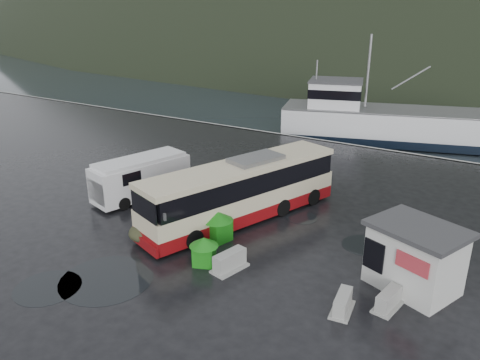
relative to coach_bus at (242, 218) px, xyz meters
The scene contains 14 objects.
ground 2.64m from the coach_bus, 118.00° to the right, with size 160.00×160.00×0.00m, color black.
harbor_water 107.68m from the coach_bus, 90.66° to the left, with size 300.00×180.00×0.02m, color black.
quay_edge 17.71m from the coach_bus, 94.01° to the left, with size 160.00×0.60×1.50m, color #999993.
coach_bus is the anchor object (origin of this frame).
white_van 6.97m from the coach_bus, behind, with size 2.14×6.21×2.60m, color silver, non-canonical shape.
waste_bin_left 5.26m from the coach_bus, 77.94° to the right, with size 0.98×0.98×1.36m, color #177715, non-canonical shape.
waste_bin_right 2.87m from the coach_bus, 83.95° to the right, with size 1.15×1.15×1.61m, color #177715, non-canonical shape.
dome_tent 5.06m from the coach_bus, 119.02° to the right, with size 2.05×2.87×1.13m, color #30321E, non-canonical shape.
ticket_kiosk 9.94m from the coach_bus, 12.28° to the right, with size 3.67×2.78×2.87m, color silver, non-canonical shape.
jersey_barrier_a 5.48m from the coach_bus, 64.41° to the right, with size 0.87×1.75×0.87m, color #999993, non-canonical shape.
jersey_barrier_b 10.14m from the coach_bus, 23.83° to the right, with size 0.77×1.53×0.77m, color #999993, non-canonical shape.
jersey_barrier_c 9.40m from the coach_bus, 33.86° to the right, with size 0.76×1.52×0.76m, color #999993, non-canonical shape.
fishing_trawler 25.61m from the coach_bus, 85.70° to the left, with size 25.42×5.58×10.17m, color silver, non-canonical shape.
puddles 6.50m from the coach_bus, 93.35° to the right, with size 12.88×14.40×0.01m.
Camera 1 is at (13.69, -18.14, 11.25)m, focal length 35.00 mm.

